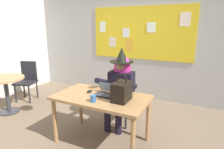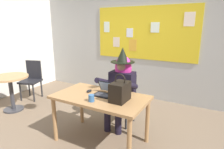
# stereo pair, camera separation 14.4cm
# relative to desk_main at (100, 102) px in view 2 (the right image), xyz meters

# --- Properties ---
(ground_plane) EXTENTS (24.00, 24.00, 0.00)m
(ground_plane) POSITION_rel_desk_main_xyz_m (-0.13, 0.01, -0.64)
(ground_plane) COLOR #75604C
(wall_back_bulletin) EXTENTS (5.99, 2.31, 2.66)m
(wall_back_bulletin) POSITION_rel_desk_main_xyz_m (-0.13, 2.12, 0.70)
(wall_back_bulletin) COLOR #B2B2AD
(wall_back_bulletin) RESTS_ON ground
(desk_main) EXTENTS (1.36, 0.77, 0.73)m
(desk_main) POSITION_rel_desk_main_xyz_m (0.00, 0.00, 0.00)
(desk_main) COLOR #A37547
(desk_main) RESTS_ON ground
(chair_at_desk) EXTENTS (0.42, 0.42, 0.88)m
(chair_at_desk) POSITION_rel_desk_main_xyz_m (0.01, 0.75, -0.15)
(chair_at_desk) COLOR black
(chair_at_desk) RESTS_ON ground
(person_costumed) EXTENTS (0.61, 0.68, 1.38)m
(person_costumed) POSITION_rel_desk_main_xyz_m (0.02, 0.62, 0.12)
(person_costumed) COLOR black
(person_costumed) RESTS_ON ground
(laptop) EXTENTS (0.28, 0.29, 0.19)m
(laptop) POSITION_rel_desk_main_xyz_m (0.02, 0.08, 0.13)
(laptop) COLOR black
(laptop) RESTS_ON desk_main
(computer_mouse) EXTENTS (0.07, 0.11, 0.03)m
(computer_mouse) POSITION_rel_desk_main_xyz_m (-0.24, 0.06, 0.11)
(computer_mouse) COLOR black
(computer_mouse) RESTS_ON desk_main
(handbag) EXTENTS (0.20, 0.30, 0.38)m
(handbag) POSITION_rel_desk_main_xyz_m (0.33, -0.02, 0.22)
(handbag) COLOR black
(handbag) RESTS_ON desk_main
(coffee_mug) EXTENTS (0.08, 0.08, 0.09)m
(coffee_mug) POSITION_rel_desk_main_xyz_m (0.01, -0.23, 0.14)
(coffee_mug) COLOR #336099
(coffee_mug) RESTS_ON desk_main
(side_table_round) EXTENTS (0.72, 0.72, 0.73)m
(side_table_round) POSITION_rel_desk_main_xyz_m (-2.20, 0.04, -0.11)
(side_table_round) COLOR tan
(side_table_round) RESTS_ON ground
(chair_spare_by_window) EXTENTS (0.53, 0.53, 0.90)m
(chair_spare_by_window) POSITION_rel_desk_main_xyz_m (-2.44, 0.74, -0.14)
(chair_spare_by_window) COLOR black
(chair_spare_by_window) RESTS_ON ground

